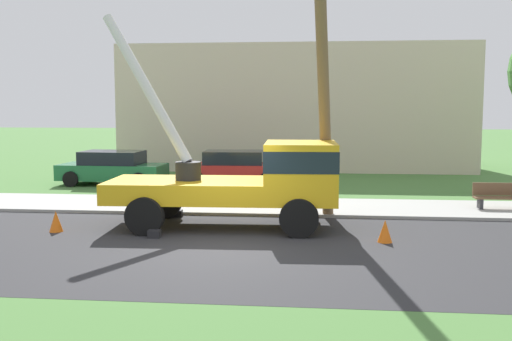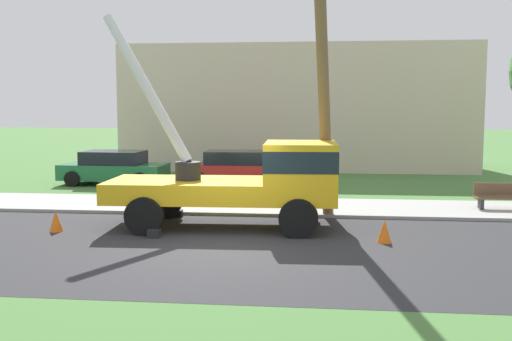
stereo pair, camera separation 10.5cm
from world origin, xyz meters
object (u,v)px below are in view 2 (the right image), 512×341
(utility_truck, at_px, (253,176))
(parked_sedan_red, at_px, (235,168))
(parked_sedan_green, at_px, (114,168))
(park_bench, at_px, (500,197))
(traffic_cone_ahead, at_px, (384,231))
(leaning_utility_pole, at_px, (323,63))
(traffic_cone_behind, at_px, (56,221))
(traffic_cone_curbside, at_px, (305,209))

(utility_truck, height_order, parked_sedan_red, utility_truck)
(parked_sedan_green, height_order, park_bench, parked_sedan_green)
(traffic_cone_ahead, bearing_deg, parked_sedan_red, 116.58)
(traffic_cone_ahead, distance_m, parked_sedan_green, 14.15)
(leaning_utility_pole, bearing_deg, traffic_cone_ahead, -53.93)
(traffic_cone_ahead, xyz_separation_m, parked_sedan_red, (-5.18, 10.36, 0.43))
(traffic_cone_behind, xyz_separation_m, park_bench, (12.60, 4.36, 0.18))
(leaning_utility_pole, distance_m, traffic_cone_behind, 8.36)
(leaning_utility_pole, distance_m, parked_sedan_green, 12.16)
(traffic_cone_ahead, bearing_deg, parked_sedan_green, 136.53)
(leaning_utility_pole, relative_size, park_bench, 5.49)
(traffic_cone_behind, bearing_deg, park_bench, 19.09)
(park_bench, bearing_deg, traffic_cone_curbside, -163.64)
(parked_sedan_green, bearing_deg, traffic_cone_ahead, -43.47)
(traffic_cone_curbside, relative_size, parked_sedan_red, 0.13)
(traffic_cone_behind, xyz_separation_m, traffic_cone_curbside, (6.53, 2.58, 0.00))
(traffic_cone_ahead, relative_size, traffic_cone_behind, 1.00)
(utility_truck, relative_size, parked_sedan_green, 1.53)
(traffic_cone_ahead, height_order, parked_sedan_green, parked_sedan_green)
(traffic_cone_behind, bearing_deg, traffic_cone_ahead, -2.42)
(traffic_cone_behind, distance_m, parked_sedan_red, 10.56)
(traffic_cone_behind, height_order, parked_sedan_red, parked_sedan_red)
(traffic_cone_ahead, xyz_separation_m, parked_sedan_green, (-10.26, 9.73, 0.43))
(utility_truck, bearing_deg, parked_sedan_green, 129.74)
(traffic_cone_behind, distance_m, traffic_cone_curbside, 7.02)
(traffic_cone_ahead, distance_m, traffic_cone_curbside, 3.56)
(leaning_utility_pole, distance_m, traffic_cone_curbside, 4.33)
(utility_truck, bearing_deg, traffic_cone_ahead, -23.54)
(parked_sedan_green, xyz_separation_m, parked_sedan_red, (5.08, 0.63, 0.00))
(leaning_utility_pole, bearing_deg, traffic_cone_curbside, 119.83)
(leaning_utility_pole, distance_m, park_bench, 7.38)
(traffic_cone_ahead, height_order, traffic_cone_behind, same)
(traffic_cone_behind, distance_m, parked_sedan_green, 9.53)
(traffic_cone_curbside, bearing_deg, utility_truck, -133.81)
(parked_sedan_green, bearing_deg, parked_sedan_red, 7.07)
(utility_truck, distance_m, traffic_cone_ahead, 3.89)
(leaning_utility_pole, xyz_separation_m, parked_sedan_green, (-8.71, 7.60, -3.80))
(park_bench, bearing_deg, parked_sedan_green, 160.73)
(traffic_cone_ahead, distance_m, parked_sedan_red, 11.59)
(parked_sedan_red, bearing_deg, park_bench, -31.38)
(traffic_cone_behind, relative_size, park_bench, 0.35)
(parked_sedan_green, relative_size, parked_sedan_red, 1.00)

